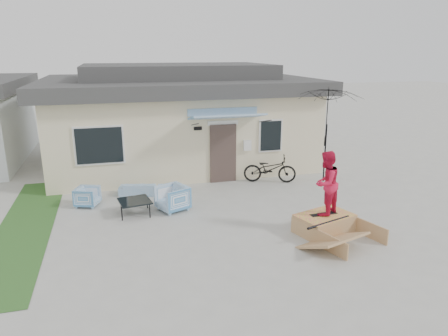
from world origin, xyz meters
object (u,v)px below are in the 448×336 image
object	(u,v)px
bicycle	(270,166)
skateboard	(324,214)
armchair_right	(172,197)
patio_umbrella	(326,134)
coffee_table	(135,207)
skater	(326,182)
armchair_left	(87,196)
skate_ramp	(324,223)
loveseat	(141,186)

from	to	relation	value
bicycle	skateboard	bearing A→B (deg)	-162.24
armchair_right	patio_umbrella	distance (m)	6.02
armchair_right	skateboard	size ratio (longest dim) A/B	1.13
armchair_right	coffee_table	world-z (taller)	armchair_right
skater	bicycle	bearing A→B (deg)	-125.49
skater	skateboard	bearing A→B (deg)	180.00
armchair_left	armchair_right	world-z (taller)	armchair_right
skate_ramp	patio_umbrella	bearing A→B (deg)	44.54
loveseat	skateboard	bearing A→B (deg)	149.76
coffee_table	armchair_right	bearing A→B (deg)	1.20
loveseat	armchair_right	size ratio (longest dim) A/B	1.68
armchair_left	skate_ramp	xyz separation A→B (m)	(6.05, -3.62, -0.09)
bicycle	patio_umbrella	size ratio (longest dim) A/B	0.70
armchair_right	skate_ramp	distance (m)	4.43
coffee_table	skater	distance (m)	5.44
armchair_left	coffee_table	bearing A→B (deg)	-107.91
patio_umbrella	skate_ramp	world-z (taller)	patio_umbrella
armchair_left	armchair_right	size ratio (longest dim) A/B	0.79
bicycle	skate_ramp	size ratio (longest dim) A/B	0.99
loveseat	armchair_right	distance (m)	1.86
patio_umbrella	skater	bearing A→B (deg)	-118.70
armchair_left	skater	distance (m)	7.09
armchair_left	skateboard	xyz separation A→B (m)	(6.04, -3.57, 0.16)
armchair_left	skate_ramp	bearing A→B (deg)	-100.59
armchair_left	skateboard	bearing A→B (deg)	-100.34
coffee_table	patio_umbrella	xyz separation A→B (m)	(6.81, 1.37, 1.54)
armchair_left	skater	world-z (taller)	skater
loveseat	bicycle	bearing A→B (deg)	-165.03
coffee_table	bicycle	distance (m)	5.23
armchair_left	bicycle	xyz separation A→B (m)	(6.24, 0.75, 0.27)
skater	loveseat	bearing A→B (deg)	-76.55
loveseat	armchair_left	world-z (taller)	armchair_left
armchair_left	coffee_table	distance (m)	1.72
armchair_left	skate_ramp	world-z (taller)	armchair_left
armchair_left	patio_umbrella	size ratio (longest dim) A/B	0.25
patio_umbrella	skateboard	bearing A→B (deg)	-118.70
armchair_left	bicycle	size ratio (longest dim) A/B	0.35
loveseat	skater	bearing A→B (deg)	149.76
loveseat	skate_ramp	xyz separation A→B (m)	(4.40, -4.25, -0.04)
patio_umbrella	skateboard	size ratio (longest dim) A/B	3.60
skate_ramp	skater	bearing A→B (deg)	90.00
loveseat	patio_umbrella	size ratio (longest dim) A/B	0.52
bicycle	skate_ramp	world-z (taller)	bicycle
armchair_right	bicycle	xyz separation A→B (m)	(3.79, 1.78, 0.18)
bicycle	armchair_left	bearing A→B (deg)	117.28
bicycle	skater	size ratio (longest dim) A/B	1.12
armchair_left	patio_umbrella	bearing A→B (deg)	-67.53
patio_umbrella	skate_ramp	bearing A→B (deg)	-118.27
skater	armchair_left	bearing A→B (deg)	-63.40
skateboard	armchair_right	bearing A→B (deg)	140.82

